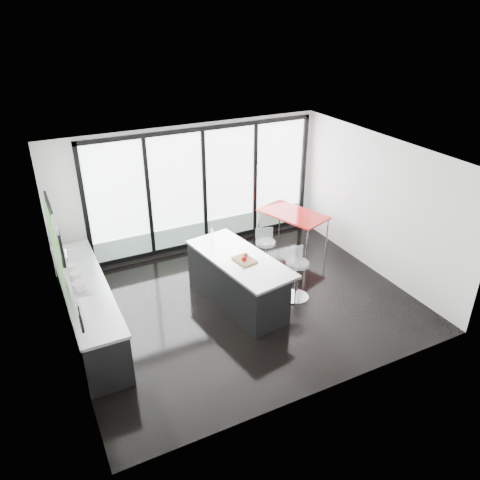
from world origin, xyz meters
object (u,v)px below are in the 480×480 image
bar_stool_near (297,280)px  island (236,280)px  bar_stool_far (265,257)px  red_table (292,229)px

bar_stool_near → island: bearing=163.4°
island → bar_stool_far: bearing=33.9°
red_table → island: bearing=-145.5°
bar_stool_near → bar_stool_far: (-0.08, 1.05, -0.02)m
red_table → bar_stool_far: bearing=-144.9°
island → bar_stool_far: island is taller
bar_stool_far → island: bearing=-127.5°
island → bar_stool_near: (1.06, -0.40, -0.08)m
island → red_table: island is taller
island → bar_stool_near: 1.13m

